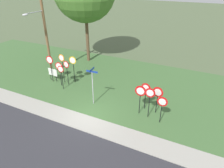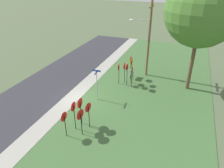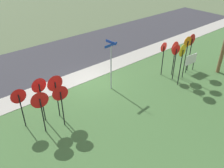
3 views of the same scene
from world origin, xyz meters
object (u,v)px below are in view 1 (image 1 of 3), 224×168
(stop_sign_near_right, at_px, (50,63))
(street_name_post, at_px, (93,83))
(stop_sign_far_left, at_px, (62,62))
(yield_sign_near_right, at_px, (162,104))
(stop_sign_center_tall, at_px, (67,68))
(notice_board, at_px, (53,73))
(stop_sign_far_center, at_px, (61,73))
(yield_sign_center, at_px, (140,93))
(stop_sign_near_left, at_px, (73,64))
(stop_sign_far_right, at_px, (59,69))
(yield_sign_far_right, at_px, (158,94))
(yield_sign_far_left, at_px, (146,90))
(utility_pole, at_px, (44,28))
(yield_sign_near_left, at_px, (150,96))

(stop_sign_near_right, height_order, street_name_post, street_name_post)
(stop_sign_far_left, height_order, yield_sign_near_right, stop_sign_far_left)
(stop_sign_center_tall, bearing_deg, notice_board, -174.41)
(stop_sign_far_center, distance_m, yield_sign_center, 7.53)
(stop_sign_far_center, bearing_deg, stop_sign_near_left, 79.94)
(stop_sign_near_right, xyz_separation_m, stop_sign_far_right, (1.31, -0.32, -0.22))
(yield_sign_far_right, bearing_deg, notice_board, -175.89)
(yield_sign_far_left, distance_m, utility_pole, 11.57)
(stop_sign_near_left, bearing_deg, stop_sign_far_center, -103.69)
(stop_sign_far_center, relative_size, utility_pole, 0.26)
(yield_sign_far_left, xyz_separation_m, yield_sign_far_right, (0.94, -0.15, -0.02))
(stop_sign_near_right, relative_size, stop_sign_far_right, 1.12)
(utility_pole, xyz_separation_m, notice_board, (1.41, -1.20, -3.92))
(street_name_post, relative_size, utility_pole, 0.35)
(stop_sign_far_center, distance_m, street_name_post, 3.82)
(notice_board, bearing_deg, yield_sign_far_right, -0.28)
(stop_sign_far_left, xyz_separation_m, stop_sign_far_center, (0.76, -1.17, -0.41))
(yield_sign_near_right, distance_m, yield_sign_far_right, 1.16)
(stop_sign_near_right, height_order, yield_sign_near_left, stop_sign_near_right)
(yield_sign_near_left, xyz_separation_m, utility_pole, (-11.56, 2.81, 2.93))
(yield_sign_near_right, bearing_deg, yield_sign_far_left, 144.15)
(yield_sign_center, height_order, street_name_post, street_name_post)
(stop_sign_near_left, distance_m, stop_sign_center_tall, 0.73)
(yield_sign_near_left, height_order, yield_sign_center, yield_sign_near_left)
(stop_sign_near_right, distance_m, yield_sign_far_left, 9.57)
(stop_sign_near_right, distance_m, stop_sign_far_right, 1.37)
(stop_sign_near_left, distance_m, stop_sign_far_center, 1.57)
(stop_sign_near_left, bearing_deg, notice_board, -170.87)
(stop_sign_far_center, bearing_deg, notice_board, 151.01)
(yield_sign_far_right, xyz_separation_m, notice_board, (-10.52, 0.85, -0.81))
(yield_sign_near_left, distance_m, notice_board, 10.33)
(yield_sign_center, relative_size, utility_pole, 0.27)
(stop_sign_near_right, distance_m, yield_sign_near_right, 11.20)
(stop_sign_near_left, bearing_deg, yield_sign_near_left, -21.06)
(yield_sign_near_right, relative_size, notice_board, 1.69)
(stop_sign_far_right, xyz_separation_m, yield_sign_center, (8.08, -0.97, 0.05))
(notice_board, bearing_deg, street_name_post, -13.35)
(stop_sign_near_left, distance_m, stop_sign_near_right, 2.22)
(yield_sign_near_right, bearing_deg, stop_sign_near_left, 166.37)
(yield_sign_far_left, bearing_deg, stop_sign_far_left, -176.93)
(stop_sign_far_right, relative_size, yield_sign_near_right, 1.11)
(stop_sign_center_tall, relative_size, yield_sign_center, 1.02)
(stop_sign_near_left, bearing_deg, yield_sign_far_left, -15.48)
(notice_board, bearing_deg, stop_sign_far_right, -16.35)
(stop_sign_near_left, relative_size, notice_board, 2.14)
(stop_sign_far_right, xyz_separation_m, yield_sign_far_right, (9.19, -0.34, -0.07))
(street_name_post, bearing_deg, stop_sign_far_left, 151.10)
(yield_sign_far_left, height_order, notice_board, yield_sign_far_left)
(street_name_post, xyz_separation_m, utility_pole, (-7.04, 2.99, 2.92))
(yield_sign_near_left, bearing_deg, utility_pole, 163.95)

